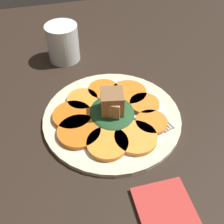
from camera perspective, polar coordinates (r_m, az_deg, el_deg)
name	(u,v)px	position (r cm, az deg, el deg)	size (l,w,h in cm)	color
table_slab	(112,122)	(60.54, 0.00, -2.07)	(120.00, 120.00, 2.00)	black
plate	(112,117)	(59.43, 0.00, -1.08)	(28.99, 28.99, 1.05)	beige
carrot_slice_0	(79,131)	(55.74, -6.71, -3.95)	(8.62, 8.62, 0.93)	orange
carrot_slice_1	(107,143)	(53.47, -0.92, -6.38)	(8.00, 8.00, 0.93)	orange
carrot_slice_2	(136,138)	(54.55, 4.86, -5.19)	(8.38, 8.38, 0.93)	orange
carrot_slice_3	(151,122)	(57.55, 8.02, -2.11)	(6.56, 6.56, 0.93)	orange
carrot_slice_4	(144,104)	(61.24, 6.61, 1.64)	(6.47, 6.47, 0.93)	orange
carrot_slice_5	(129,93)	(63.66, 3.42, 3.92)	(8.09, 8.09, 0.93)	orange
carrot_slice_6	(103,90)	(64.29, -1.90, 4.47)	(6.98, 6.98, 0.93)	orange
carrot_slice_7	(82,100)	(62.20, -6.03, 2.52)	(6.77, 6.77, 0.93)	orange
carrot_slice_8	(72,115)	(58.93, -8.05, -0.70)	(8.19, 8.19, 0.93)	orange
center_pile	(112,108)	(57.27, 0.08, 0.76)	(10.35, 9.32, 6.22)	#1E4723
fork	(144,104)	(61.57, 6.57, 1.60)	(18.03, 7.23, 0.40)	silver
water_glass	(63,43)	(75.61, -9.95, 13.69)	(8.24, 8.24, 9.58)	silver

